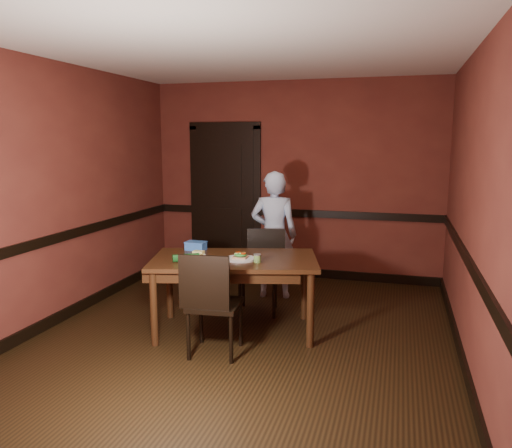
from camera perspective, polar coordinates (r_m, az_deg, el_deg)
The scene contains 22 objects.
floor at distance 5.08m, azimuth -1.12°, elevation -12.39°, with size 4.00×4.50×0.01m, color black.
ceiling at distance 4.78m, azimuth -1.23°, elevation 19.18°, with size 4.00×4.50×0.01m, color beige.
wall_back at distance 6.92m, azimuth 4.39°, elevation 4.97°, with size 4.00×0.02×2.70m, color #59231B.
wall_front at distance 2.71m, azimuth -15.47°, elevation -2.53°, with size 4.00×0.02×2.70m, color #59231B.
wall_left at distance 5.67m, azimuth -20.89°, elevation 3.36°, with size 0.02×4.50×2.70m, color #59231B.
wall_right at distance 4.57m, azimuth 23.51°, elevation 1.85°, with size 0.02×4.50×2.70m, color #59231B.
dado_back at distance 6.95m, azimuth 4.32°, elevation 1.26°, with size 4.00×0.03×0.10m, color black.
dado_left at distance 5.72m, azimuth -20.50°, elevation -1.12°, with size 0.03×4.50×0.10m, color black.
dado_right at distance 4.65m, azimuth 22.96°, elevation -3.65°, with size 0.03×4.50×0.10m, color black.
baseboard_back at distance 7.12m, azimuth 4.23°, elevation -5.44°, with size 4.00×0.03×0.12m, color black.
baseboard_left at distance 5.93m, azimuth -20.02°, elevation -9.13°, with size 0.03×4.50×0.12m, color black.
baseboard_right at distance 4.90m, azimuth 22.30°, elevation -13.26°, with size 0.03×4.50×0.12m, color black.
door at distance 7.18m, azimuth -3.53°, elevation 3.08°, with size 1.05×0.07×2.20m.
dining_table at distance 5.03m, azimuth -2.47°, elevation -8.09°, with size 1.61×0.91×0.76m, color black.
chair_far at distance 5.53m, azimuth 0.25°, elevation -5.54°, with size 0.43×0.43×0.92m, color black, non-canonical shape.
chair_near at distance 4.51m, azimuth -4.72°, elevation -8.92°, with size 0.44×0.44×0.95m, color black, non-canonical shape.
person at distance 6.03m, azimuth 2.06°, elevation -1.24°, with size 0.56×0.37×1.54m, color #A7BEDC.
sandwich_plate at distance 4.84m, azimuth -1.80°, elevation -3.87°, with size 0.29×0.29×0.07m.
sauce_jar at distance 4.73m, azimuth 0.15°, elevation -3.94°, with size 0.07×0.07×0.08m.
cheese_saucer at distance 5.07m, azimuth -6.59°, elevation -3.36°, with size 0.14×0.14×0.04m.
food_tub at distance 5.31m, azimuth -6.89°, elevation -2.48°, with size 0.22×0.15×0.09m.
wrapped_veg at distance 4.83m, azimuth -8.01°, elevation -3.81°, with size 0.07×0.07×0.26m, color #103C15.
Camera 1 is at (1.40, -4.50, 1.90)m, focal length 35.00 mm.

